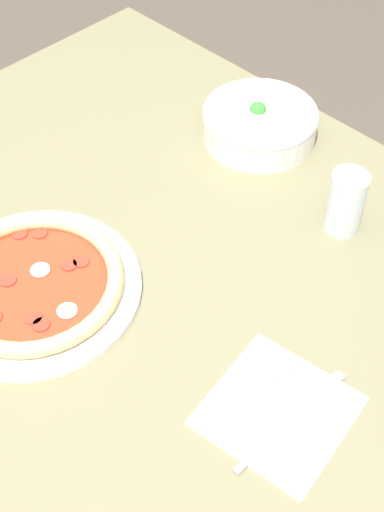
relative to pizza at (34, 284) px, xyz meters
name	(u,v)px	position (x,y,z in m)	size (l,w,h in m)	color
ground_plane	(151,459)	(0.04, 0.17, -0.80)	(8.00, 8.00, 0.00)	#4C4238
dining_table	(134,288)	(0.04, 0.17, -0.12)	(1.17, 1.04, 0.78)	#706B4C
pizza	(34,284)	(0.00, 0.00, 0.00)	(0.34, 0.34, 0.04)	white
bowl	(260,123)	(0.00, 0.54, 0.02)	(0.22, 0.22, 0.08)	white
napkin	(278,411)	(0.41, 0.11, -0.02)	(0.21, 0.21, 0.00)	white
fork	(262,398)	(0.38, 0.10, -0.01)	(0.02, 0.17, 0.00)	silver
knife	(287,424)	(0.43, 0.10, -0.01)	(0.02, 0.22, 0.01)	silver
glass	(346,202)	(0.26, 0.45, 0.04)	(0.06, 0.06, 0.11)	silver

